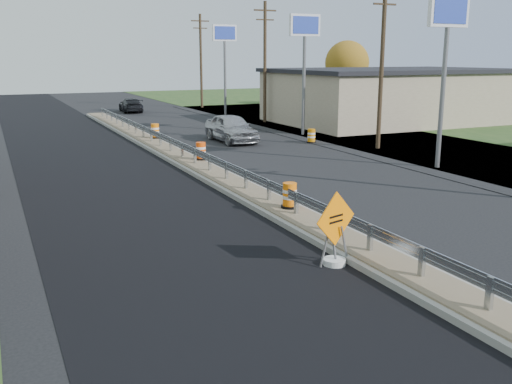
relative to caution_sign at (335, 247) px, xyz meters
name	(u,v)px	position (x,y,z in m)	size (l,w,h in m)	color
ground	(269,206)	(1.12, 6.03, -0.49)	(140.00, 140.00, 0.00)	black
milled_overlay	(95,168)	(-3.28, 16.03, -0.49)	(7.20, 120.00, 0.01)	black
median	(195,165)	(1.12, 14.03, -0.38)	(1.60, 55.00, 0.23)	gray
guardrail	(188,150)	(1.12, 15.03, 0.23)	(0.10, 46.15, 0.72)	silver
retail_building_near	(392,95)	(22.10, 26.03, 1.66)	(18.50, 12.50, 4.27)	tan
pylon_sign_south	(447,28)	(11.62, 9.03, 5.98)	(2.20, 0.30, 7.90)	slate
pylon_sign_mid	(305,37)	(11.62, 22.03, 5.98)	(2.20, 0.30, 7.90)	slate
pylon_sign_north	(225,42)	(11.62, 36.03, 5.98)	(2.20, 0.30, 7.90)	slate
utility_pole_smid	(382,61)	(12.62, 15.03, 4.44)	(1.90, 0.26, 9.40)	#473523
utility_pole_nmid	(265,60)	(12.62, 30.03, 4.44)	(1.90, 0.26, 9.40)	#473523
utility_pole_north	(201,59)	(12.62, 45.03, 4.44)	(1.90, 0.26, 9.40)	#473523
tree_far_yellow	(347,63)	(27.12, 40.03, 4.04)	(4.62, 4.62, 6.86)	#473523
caution_sign	(335,247)	(0.00, 0.00, 0.00)	(1.36, 0.59, 1.94)	white
barrel_median_near	(290,196)	(1.26, 4.76, 0.15)	(0.58, 0.58, 0.85)	black
barrel_median_mid	(201,151)	(1.67, 14.73, 0.15)	(0.59, 0.59, 0.87)	black
barrel_median_far	(155,131)	(1.67, 23.18, 0.17)	(0.61, 0.61, 0.90)	black
barrel_shoulder_near	(311,136)	(10.32, 18.69, -0.08)	(0.58, 0.58, 0.85)	black
barrel_shoulder_mid	(234,123)	(8.86, 27.51, -0.10)	(0.56, 0.56, 0.83)	black
car_silver	(231,128)	(6.01, 21.23, 0.37)	(2.03, 5.04, 1.72)	#AEAEB3
car_dark_far	(131,105)	(4.81, 43.41, 0.17)	(1.86, 4.57, 1.33)	black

